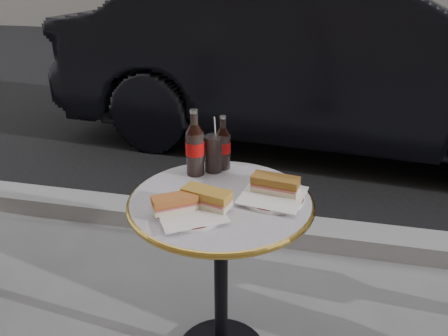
% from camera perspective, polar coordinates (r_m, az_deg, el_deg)
% --- Properties ---
extents(asphalt_road, '(40.00, 8.00, 0.00)m').
position_cam_1_polar(asphalt_road, '(6.41, 9.99, 11.75)').
color(asphalt_road, black).
rests_on(asphalt_road, ground).
extents(curb, '(40.00, 0.20, 0.12)m').
position_cam_1_polar(curb, '(2.57, 4.22, -7.75)').
color(curb, gray).
rests_on(curb, ground).
extents(bistro_table, '(0.62, 0.62, 0.73)m').
position_cam_1_polar(bistro_table, '(1.66, -0.39, -15.05)').
color(bistro_table, '#BAB2C4').
rests_on(bistro_table, ground).
extents(plate_left, '(0.27, 0.27, 0.01)m').
position_cam_1_polar(plate_left, '(1.36, -4.45, -5.93)').
color(plate_left, silver).
rests_on(plate_left, bistro_table).
extents(plate_right, '(0.27, 0.27, 0.01)m').
position_cam_1_polar(plate_right, '(1.46, 6.38, -3.81)').
color(plate_right, white).
rests_on(plate_right, bistro_table).
extents(sandwich_left_a, '(0.15, 0.13, 0.05)m').
position_cam_1_polar(sandwich_left_a, '(1.36, -6.45, -4.67)').
color(sandwich_left_a, '#B45F2D').
rests_on(sandwich_left_a, plate_left).
extents(sandwich_left_b, '(0.17, 0.11, 0.05)m').
position_cam_1_polar(sandwich_left_b, '(1.37, -2.29, -4.00)').
color(sandwich_left_b, '#B4802D').
rests_on(sandwich_left_b, plate_left).
extents(sandwich_right, '(0.17, 0.10, 0.05)m').
position_cam_1_polar(sandwich_right, '(1.46, 6.71, -2.24)').
color(sandwich_right, '#915F25').
rests_on(sandwich_right, plate_right).
extents(cola_bottle_left, '(0.08, 0.08, 0.25)m').
position_cam_1_polar(cola_bottle_left, '(1.57, -3.84, 3.33)').
color(cola_bottle_left, black).
rests_on(cola_bottle_left, bistro_table).
extents(cola_bottle_right, '(0.08, 0.08, 0.21)m').
position_cam_1_polar(cola_bottle_right, '(1.62, -0.13, 3.35)').
color(cola_bottle_right, black).
rests_on(cola_bottle_right, bistro_table).
extents(cola_glass, '(0.09, 0.09, 0.14)m').
position_cam_1_polar(cola_glass, '(1.62, -1.38, 1.91)').
color(cola_glass, black).
rests_on(cola_glass, bistro_table).
extents(parked_car, '(1.93, 4.58, 1.47)m').
position_cam_1_polar(parked_car, '(3.83, 13.74, 13.79)').
color(parked_car, black).
rests_on(parked_car, ground).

